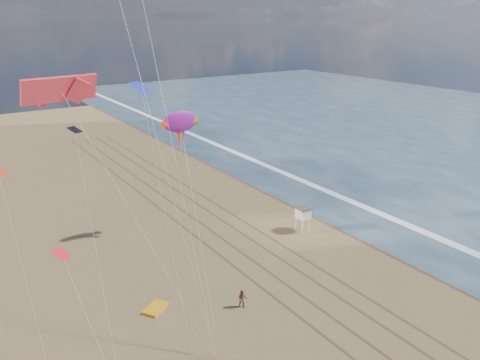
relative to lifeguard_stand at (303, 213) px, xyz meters
name	(u,v)px	position (x,y,z in m)	size (l,w,h in m)	color
wet_sand	(292,190)	(8.31, 11.93, -2.45)	(260.00, 260.00, 0.00)	#42301E
foam	(313,185)	(12.51, 11.93, -2.45)	(260.00, 260.00, 0.00)	white
tracks	(240,242)	(-8.14, 1.93, -2.44)	(7.68, 120.00, 0.01)	brown
lifeguard_stand	(303,213)	(0.00, 0.00, 0.00)	(1.76, 1.76, 3.18)	white
grounded_kite	(155,308)	(-22.17, -5.19, -2.32)	(2.35, 1.50, 0.27)	#FEA015
show_kite	(180,122)	(-13.03, 6.61, 11.84)	(5.11, 8.97, 22.38)	#921694
kite_flyer_b	(243,299)	(-15.36, -9.42, -1.51)	(0.91, 0.71, 1.88)	brown
small_kites	(82,142)	(-26.69, -3.83, 13.81)	(12.56, 12.40, 10.53)	red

